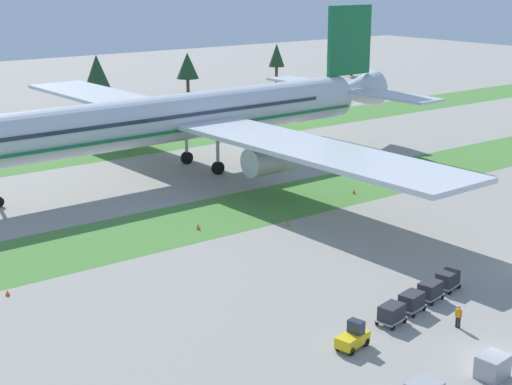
{
  "coord_description": "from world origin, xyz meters",
  "views": [
    {
      "loc": [
        -41.64,
        -27.62,
        25.3
      ],
      "look_at": [
        3.35,
        31.59,
        4.0
      ],
      "focal_mm": 54.09,
      "sensor_mm": 36.0,
      "label": 1
    }
  ],
  "objects": [
    {
      "name": "ground_plane",
      "position": [
        0.0,
        0.0,
        0.0
      ],
      "size": [
        400.0,
        400.0,
        0.0
      ],
      "primitive_type": "plane",
      "color": "gray"
    },
    {
      "name": "grass_strip_near",
      "position": [
        0.0,
        37.98,
        0.0
      ],
      "size": [
        320.0,
        12.07,
        0.01
      ],
      "primitive_type": "cube",
      "color": "#4C8438",
      "rests_on": "ground"
    },
    {
      "name": "grass_strip_far",
      "position": [
        0.0,
        74.12,
        0.0
      ],
      "size": [
        320.0,
        12.07,
        0.01
      ],
      "primitive_type": "cube",
      "color": "#4C8438",
      "rests_on": "ground"
    },
    {
      "name": "airliner",
      "position": [
        11.0,
        56.12,
        7.39
      ],
      "size": [
        70.12,
        85.63,
        20.64
      ],
      "rotation": [
        0.0,
        0.0,
        1.6
      ],
      "color": "silver",
      "rests_on": "ground"
    },
    {
      "name": "baggage_tug",
      "position": [
        -6.71,
        7.15,
        0.81
      ],
      "size": [
        2.81,
        1.79,
        1.97
      ],
      "rotation": [
        0.0,
        0.0,
        1.77
      ],
      "color": "yellow",
      "rests_on": "ground"
    },
    {
      "name": "cargo_dolly_lead",
      "position": [
        -1.79,
        8.16,
        0.92
      ],
      "size": [
        2.46,
        1.91,
        1.55
      ],
      "rotation": [
        0.0,
        0.0,
        1.77
      ],
      "color": "#A3A3A8",
      "rests_on": "ground"
    },
    {
      "name": "cargo_dolly_second",
      "position": [
        1.06,
        8.73,
        0.92
      ],
      "size": [
        2.46,
        1.91,
        1.55
      ],
      "rotation": [
        0.0,
        0.0,
        1.77
      ],
      "color": "#A3A3A8",
      "rests_on": "ground"
    },
    {
      "name": "cargo_dolly_third",
      "position": [
        3.9,
        9.31,
        0.92
      ],
      "size": [
        2.46,
        1.91,
        1.55
      ],
      "rotation": [
        0.0,
        0.0,
        1.77
      ],
      "color": "#A3A3A8",
      "rests_on": "ground"
    },
    {
      "name": "cargo_dolly_fourth",
      "position": [
        6.74,
        9.89,
        0.92
      ],
      "size": [
        2.46,
        1.91,
        1.55
      ],
      "rotation": [
        0.0,
        0.0,
        1.77
      ],
      "color": "#A3A3A8",
      "rests_on": "ground"
    },
    {
      "name": "ground_crew_marshaller",
      "position": [
        1.73,
        4.79,
        0.95
      ],
      "size": [
        0.36,
        0.56,
        1.74
      ],
      "rotation": [
        0.0,
        0.0,
        4.85
      ],
      "color": "black",
      "rests_on": "ground"
    },
    {
      "name": "uld_container_1",
      "position": [
        -2.36,
        -1.24,
        0.77
      ],
      "size": [
        2.15,
        1.79,
        1.53
      ],
      "primitive_type": "cube",
      "rotation": [
        0.0,
        0.0,
        0.1
      ],
      "color": "#A3A3A8",
      "rests_on": "ground"
    },
    {
      "name": "taxiway_marker_0",
      "position": [
        -22.71,
        30.7,
        0.23
      ],
      "size": [
        0.44,
        0.44,
        0.46
      ],
      "primitive_type": "cone",
      "color": "orange",
      "rests_on": "ground"
    },
    {
      "name": "taxiway_marker_1",
      "position": [
        6.85,
        30.74,
        0.25
      ],
      "size": [
        0.44,
        0.44,
        0.5
      ],
      "primitive_type": "cone",
      "color": "orange",
      "rests_on": "ground"
    },
    {
      "name": "taxiway_marker_2",
      "position": [
        20.77,
        35.32,
        0.28
      ],
      "size": [
        0.44,
        0.44,
        0.56
      ],
      "primitive_type": "cone",
      "color": "orange",
      "rests_on": "ground"
    },
    {
      "name": "taxiway_marker_3",
      "position": [
        -1.18,
        35.42,
        0.32
      ],
      "size": [
        0.44,
        0.44,
        0.63
      ],
      "primitive_type": "cone",
      "color": "orange",
      "rests_on": "ground"
    }
  ]
}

